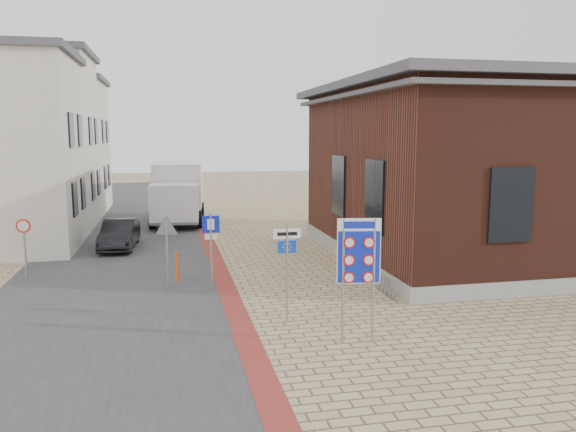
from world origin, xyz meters
name	(u,v)px	position (x,y,z in m)	size (l,w,h in m)	color
ground	(320,323)	(0.00, 0.00, 0.00)	(120.00, 120.00, 0.00)	tan
road_strip	(133,232)	(-5.50, 15.00, 0.01)	(7.00, 60.00, 0.02)	#38383A
curb_strip	(211,249)	(-2.00, 10.00, 0.01)	(0.60, 40.00, 0.02)	maroon
brick_building	(489,168)	(8.99, 7.00, 3.49)	(13.00, 13.00, 6.80)	gray
townhouse_mid	(22,140)	(-10.99, 18.00, 4.57)	(7.40, 6.40, 9.10)	beige
townhouse_far	(47,145)	(-10.99, 24.00, 4.17)	(7.40, 6.40, 8.30)	beige
bike_rack	(384,285)	(2.65, 2.20, 0.26)	(0.08, 1.80, 0.60)	slate
sedan	(120,234)	(-5.79, 11.05, 0.61)	(1.30, 3.72, 1.23)	black
box_truck	(178,192)	(-3.18, 17.77, 1.68)	(3.09, 6.42, 3.25)	slate
border_sign	(359,254)	(0.50, -1.50, 2.12)	(1.00, 0.22, 2.95)	gray
essen_sign	(287,256)	(-0.80, 0.27, 1.75)	(0.71, 0.07, 2.61)	gray
parking_sign	(211,238)	(-2.46, 3.72, 1.65)	(0.54, 0.08, 2.43)	gray
yield_sign	(167,234)	(-3.80, 4.22, 1.74)	(0.81, 0.19, 2.29)	gray
speed_sign	(24,239)	(-8.50, 6.58, 1.33)	(0.48, 0.07, 2.03)	gray
bollard	(177,267)	(-3.50, 5.00, 0.51)	(0.09, 0.09, 1.01)	#FF5A0D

